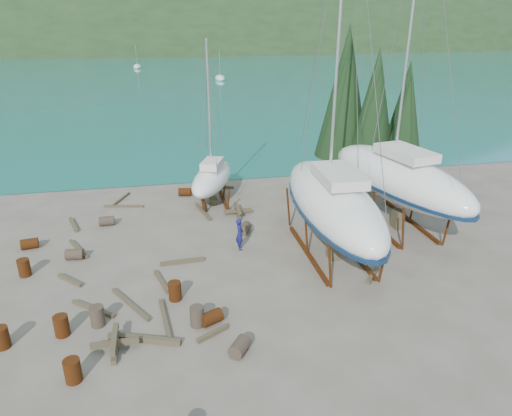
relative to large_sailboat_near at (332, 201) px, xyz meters
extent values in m
plane|color=#5B5148|center=(-5.75, -1.97, -3.00)|extent=(600.00, 600.00, 0.00)
plane|color=#187875|center=(-5.75, 313.03, -3.00)|extent=(700.00, 700.00, 0.00)
ellipsoid|color=#1E3319|center=(-5.75, 318.03, -3.00)|extent=(800.00, 360.00, 110.00)
cube|color=beige|center=(-65.75, 188.03, -1.00)|extent=(6.00, 5.00, 4.00)
cube|color=#A54C2D|center=(-65.75, 188.03, 1.80)|extent=(6.60, 5.60, 1.60)
cube|color=beige|center=(-25.75, 188.03, -1.00)|extent=(6.00, 5.00, 4.00)
cube|color=#A54C2D|center=(-25.75, 188.03, 1.80)|extent=(6.60, 5.60, 1.60)
cube|color=beige|center=(24.25, 188.03, -1.00)|extent=(6.00, 5.00, 4.00)
cube|color=#A54C2D|center=(24.25, 188.03, 1.80)|extent=(6.60, 5.60, 1.60)
cylinder|color=black|center=(6.75, 10.03, -2.20)|extent=(0.36, 0.36, 1.60)
cone|color=black|center=(6.75, 10.03, 2.80)|extent=(3.60, 3.60, 8.40)
cylinder|color=black|center=(8.25, 8.03, -2.32)|extent=(0.36, 0.36, 1.36)
cone|color=black|center=(8.25, 8.03, 1.93)|extent=(3.06, 3.06, 7.14)
cylinder|color=black|center=(5.25, 12.03, -2.08)|extent=(0.36, 0.36, 1.84)
cone|color=black|center=(5.25, 12.03, 3.67)|extent=(4.14, 4.14, 9.66)
cylinder|color=black|center=(9.75, 11.03, -2.28)|extent=(0.36, 0.36, 1.44)
cone|color=black|center=(9.75, 11.03, 2.22)|extent=(3.24, 3.24, 7.56)
ellipsoid|color=white|center=(4.25, 78.03, -2.62)|extent=(2.00, 5.00, 1.40)
cylinder|color=silver|center=(4.25, 78.03, 0.23)|extent=(0.08, 0.08, 5.00)
ellipsoid|color=white|center=(-13.75, 108.03, -2.62)|extent=(2.00, 5.00, 1.40)
cylinder|color=silver|center=(-13.75, 108.03, 0.23)|extent=(0.08, 0.08, 5.00)
ellipsoid|color=white|center=(0.00, 0.02, -0.04)|extent=(3.83, 11.95, 2.76)
cube|color=#0D2443|center=(0.00, -0.57, -0.97)|extent=(0.32, 2.14, 1.00)
cube|color=silver|center=(0.00, -0.57, 1.59)|extent=(2.01, 3.61, 0.50)
cylinder|color=silver|center=(0.00, 0.61, 8.54)|extent=(0.14, 0.14, 14.21)
cube|color=#622D10|center=(-1.21, 0.02, -2.90)|extent=(0.18, 6.51, 0.20)
cube|color=#622D10|center=(1.21, 0.02, -2.90)|extent=(0.18, 6.51, 0.20)
cube|color=brown|center=(0.00, -0.57, -2.46)|extent=(0.50, 0.80, 1.08)
ellipsoid|color=white|center=(5.16, 2.87, 0.01)|extent=(5.75, 12.29, 2.80)
cube|color=#0D2443|center=(5.16, 2.28, -0.94)|extent=(0.67, 2.14, 1.00)
cube|color=silver|center=(5.16, 2.28, 1.66)|extent=(2.57, 3.86, 0.50)
cylinder|color=silver|center=(5.16, 3.46, 8.61)|extent=(0.14, 0.14, 14.21)
cube|color=#622D10|center=(3.95, 2.87, -2.90)|extent=(0.18, 6.51, 0.20)
cube|color=#622D10|center=(6.36, 2.87, -2.90)|extent=(0.18, 6.51, 0.20)
cube|color=brown|center=(5.16, 2.28, -2.45)|extent=(0.50, 0.80, 1.11)
ellipsoid|color=white|center=(-5.27, 8.81, -1.29)|extent=(4.38, 6.95, 1.71)
cube|color=#0D2443|center=(-5.27, 8.48, -1.70)|extent=(0.67, 1.21, 1.00)
cube|color=silver|center=(-5.27, 8.48, -0.19)|extent=(1.80, 2.28, 0.50)
cylinder|color=silver|center=(-5.27, 9.14, 3.65)|extent=(0.14, 0.14, 7.98)
cube|color=#622D10|center=(-6.01, 8.81, -2.90)|extent=(0.18, 3.66, 0.20)
cube|color=#622D10|center=(-4.54, 8.81, -2.90)|extent=(0.18, 3.66, 0.20)
cube|color=brown|center=(-5.27, 8.48, -2.83)|extent=(0.50, 0.80, 0.35)
imported|color=navy|center=(-4.64, 1.43, -2.10)|extent=(0.43, 0.66, 1.80)
cylinder|color=#622D10|center=(-14.95, -4.79, -2.56)|extent=(0.58, 0.58, 0.88)
cylinder|color=#2D2823|center=(-6.09, -6.97, -2.71)|extent=(0.99, 1.05, 0.58)
cylinder|color=#622D10|center=(-15.97, 3.80, -2.71)|extent=(0.97, 0.72, 0.58)
cylinder|color=#622D10|center=(-7.12, 10.31, -2.71)|extent=(0.97, 0.73, 0.58)
cylinder|color=#622D10|center=(-15.49, 0.75, -2.56)|extent=(0.58, 0.58, 0.88)
cylinder|color=#2D2823|center=(-12.11, 6.15, -2.71)|extent=(0.90, 0.61, 0.58)
cylinder|color=#622D10|center=(-12.00, -7.21, -2.56)|extent=(0.58, 0.58, 0.88)
cylinder|color=#2D2823|center=(-4.02, 3.42, -2.71)|extent=(0.92, 1.05, 0.58)
cylinder|color=#622D10|center=(-6.93, -4.93, -2.71)|extent=(1.04, 0.91, 0.58)
cylinder|color=#622D10|center=(-12.84, -4.48, -2.56)|extent=(0.58, 0.58, 0.88)
cylinder|color=#622D10|center=(-8.33, -2.84, -2.56)|extent=(0.58, 0.58, 0.88)
cylinder|color=#2D2823|center=(-13.35, 2.01, -2.71)|extent=(0.94, 0.68, 0.58)
cylinder|color=#2D2823|center=(-11.52, -4.10, -2.56)|extent=(0.58, 0.58, 0.88)
cylinder|color=#2D2823|center=(-7.52, -4.94, -2.56)|extent=(0.58, 0.58, 0.88)
cube|color=brown|center=(-11.57, 10.32, -2.93)|extent=(1.13, 2.45, 0.14)
cube|color=brown|center=(1.21, -2.85, -2.91)|extent=(1.21, 1.35, 0.19)
cube|color=brown|center=(-14.12, 6.46, -2.91)|extent=(0.85, 2.09, 0.19)
cube|color=brown|center=(-10.31, -2.92, -2.93)|extent=(1.78, 2.80, 0.15)
cube|color=brown|center=(-13.24, -0.30, -2.92)|extent=(1.32, 1.33, 0.17)
cube|color=brown|center=(-8.81, -4.47, -2.92)|extent=(0.51, 3.06, 0.16)
cube|color=brown|center=(-4.25, 11.35, -2.91)|extent=(1.62, 0.73, 0.19)
cube|color=brown|center=(-6.99, -5.73, -2.92)|extent=(1.36, 0.87, 0.17)
cube|color=brown|center=(-7.84, 0.44, -2.91)|extent=(2.27, 0.30, 0.19)
cube|color=brown|center=(-11.28, 8.95, -2.93)|extent=(2.64, 0.69, 0.15)
cube|color=brown|center=(-6.17, 6.94, -2.92)|extent=(0.81, 2.81, 0.16)
cube|color=brown|center=(-8.93, -1.28, -2.93)|extent=(0.73, 2.10, 0.15)
cube|color=brown|center=(-11.86, -2.98, -2.92)|extent=(1.99, 1.66, 0.17)
cube|color=brown|center=(-9.63, -5.57, -2.89)|extent=(2.85, 1.21, 0.23)
cube|color=brown|center=(-13.34, 3.04, -2.92)|extent=(1.32, 2.37, 0.16)
cube|color=brown|center=(-10.71, -5.82, -2.90)|extent=(0.20, 1.80, 0.20)
cube|color=brown|center=(-10.71, -5.82, -2.70)|extent=(1.80, 0.20, 0.20)
cube|color=brown|center=(-10.71, -5.82, -2.50)|extent=(0.20, 1.80, 0.20)
cube|color=brown|center=(-3.99, 6.10, -2.90)|extent=(0.20, 1.80, 0.20)
cube|color=brown|center=(-3.99, 6.10, -2.70)|extent=(1.80, 0.20, 0.20)
cube|color=brown|center=(-3.99, 6.10, -2.50)|extent=(0.20, 1.80, 0.20)
camera|label=1|loc=(-8.28, -20.66, 8.64)|focal=32.00mm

